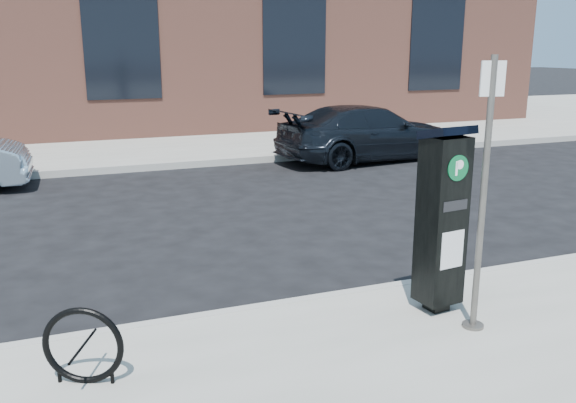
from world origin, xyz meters
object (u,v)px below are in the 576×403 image
sign_pole (483,199)px  car_dark (368,133)px  bike_rack (83,346)px  parking_kiosk (442,218)px

sign_pole → car_dark: size_ratio=0.54×
sign_pole → bike_rack: size_ratio=3.90×
sign_pole → parking_kiosk: bearing=113.5°
parking_kiosk → car_dark: bearing=59.1°
parking_kiosk → car_dark: parking_kiosk is taller
parking_kiosk → sign_pole: size_ratio=0.74×
parking_kiosk → bike_rack: size_ratio=2.90×
sign_pole → bike_rack: bearing=-171.9°
parking_kiosk → car_dark: size_ratio=0.40×
bike_rack → car_dark: size_ratio=0.14×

